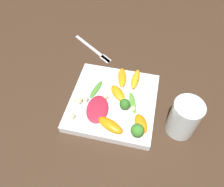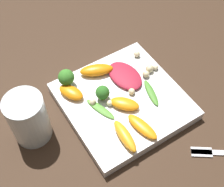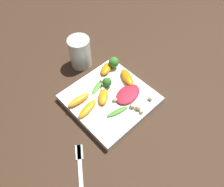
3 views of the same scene
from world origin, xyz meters
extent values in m
plane|color=#382619|center=(0.00, 0.00, 0.00)|extent=(2.40, 2.40, 0.00)
cube|color=white|center=(0.00, 0.00, 0.01)|extent=(0.25, 0.25, 0.02)
cylinder|color=silver|center=(-0.20, 0.04, 0.06)|extent=(0.08, 0.08, 0.11)
cube|color=silver|center=(0.13, -0.23, 0.00)|extent=(0.16, 0.12, 0.01)
cube|color=silver|center=(0.07, -0.18, 0.00)|extent=(0.05, 0.04, 0.01)
ellipsoid|color=maroon|center=(0.04, 0.05, 0.03)|extent=(0.07, 0.10, 0.01)
ellipsoid|color=orange|center=(-0.05, -0.08, 0.03)|extent=(0.03, 0.08, 0.02)
ellipsoid|color=orange|center=(-0.01, 0.09, 0.04)|extent=(0.08, 0.06, 0.02)
ellipsoid|color=orange|center=(-0.09, 0.07, 0.03)|extent=(0.05, 0.07, 0.02)
ellipsoid|color=orange|center=(-0.01, -0.08, 0.03)|extent=(0.04, 0.08, 0.01)
ellipsoid|color=orange|center=(-0.01, -0.02, 0.03)|extent=(0.06, 0.07, 0.02)
cylinder|color=#7A9E51|center=(-0.04, 0.02, 0.03)|extent=(0.01, 0.01, 0.01)
sphere|color=#2D6B23|center=(-0.04, 0.02, 0.05)|extent=(0.03, 0.03, 0.03)
cylinder|color=#84AD5B|center=(-0.08, 0.10, 0.03)|extent=(0.01, 0.01, 0.02)
sphere|color=#387A28|center=(-0.08, 0.10, 0.05)|extent=(0.04, 0.04, 0.04)
ellipsoid|color=#47842D|center=(0.06, -0.02, 0.03)|extent=(0.03, 0.07, 0.01)
ellipsoid|color=#518E33|center=(-0.06, 0.00, 0.03)|extent=(0.04, 0.08, 0.01)
sphere|color=beige|center=(0.10, 0.08, 0.03)|extent=(0.01, 0.01, 0.01)
sphere|color=beige|center=(0.08, 0.02, 0.03)|extent=(0.02, 0.02, 0.02)
sphere|color=beige|center=(-0.03, 0.00, 0.03)|extent=(0.01, 0.01, 0.01)
sphere|color=beige|center=(0.02, 0.00, 0.03)|extent=(0.01, 0.01, 0.01)
sphere|color=beige|center=(-0.06, 0.02, 0.03)|extent=(0.01, 0.01, 0.01)
sphere|color=beige|center=(0.09, 0.03, 0.03)|extent=(0.02, 0.02, 0.02)
sphere|color=beige|center=(0.11, 0.03, 0.03)|extent=(0.01, 0.01, 0.01)
camera|label=1|loc=(-0.08, 0.36, 0.55)|focal=35.00mm
camera|label=2|loc=(-0.23, -0.32, 0.58)|focal=50.00mm
camera|label=3|loc=(0.30, -0.27, 0.59)|focal=35.00mm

